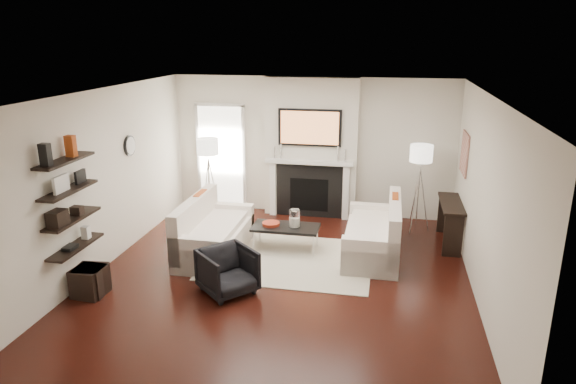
% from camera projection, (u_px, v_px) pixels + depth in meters
% --- Properties ---
extents(room_envelope, '(6.00, 6.00, 6.00)m').
position_uv_depth(room_envelope, '(280.00, 191.00, 7.22)').
color(room_envelope, black).
rests_on(room_envelope, ground).
extents(chimney_breast, '(1.80, 0.25, 2.70)m').
position_uv_depth(chimney_breast, '(311.00, 148.00, 9.91)').
color(chimney_breast, silver).
rests_on(chimney_breast, floor).
extents(fireplace_surround, '(1.30, 0.02, 1.04)m').
position_uv_depth(fireplace_surround, '(309.00, 191.00, 10.03)').
color(fireplace_surround, black).
rests_on(fireplace_surround, floor).
extents(firebox, '(0.75, 0.02, 0.65)m').
position_uv_depth(firebox, '(309.00, 195.00, 10.05)').
color(firebox, black).
rests_on(firebox, floor).
extents(mantel_pilaster_l, '(0.12, 0.08, 1.10)m').
position_uv_depth(mantel_pilaster_l, '(273.00, 188.00, 10.13)').
color(mantel_pilaster_l, white).
rests_on(mantel_pilaster_l, floor).
extents(mantel_pilaster_r, '(0.12, 0.08, 1.10)m').
position_uv_depth(mantel_pilaster_r, '(346.00, 192.00, 9.86)').
color(mantel_pilaster_r, white).
rests_on(mantel_pilaster_r, floor).
extents(mantel_shelf, '(1.70, 0.18, 0.07)m').
position_uv_depth(mantel_shelf, '(309.00, 162.00, 9.81)').
color(mantel_shelf, white).
rests_on(mantel_shelf, chimney_breast).
extents(tv_body, '(1.20, 0.06, 0.70)m').
position_uv_depth(tv_body, '(310.00, 128.00, 9.64)').
color(tv_body, black).
rests_on(tv_body, chimney_breast).
extents(tv_screen, '(1.10, 0.00, 0.62)m').
position_uv_depth(tv_screen, '(309.00, 128.00, 9.61)').
color(tv_screen, '#BF723F').
rests_on(tv_screen, tv_body).
extents(candlestick_l_tall, '(0.04, 0.04, 0.30)m').
position_uv_depth(candlestick_l_tall, '(281.00, 151.00, 9.86)').
color(candlestick_l_tall, silver).
rests_on(candlestick_l_tall, mantel_shelf).
extents(candlestick_l_short, '(0.04, 0.04, 0.24)m').
position_uv_depth(candlestick_l_short, '(275.00, 152.00, 9.90)').
color(candlestick_l_short, silver).
rests_on(candlestick_l_short, mantel_shelf).
extents(candlestick_r_tall, '(0.04, 0.04, 0.30)m').
position_uv_depth(candlestick_r_tall, '(338.00, 154.00, 9.66)').
color(candlestick_r_tall, silver).
rests_on(candlestick_r_tall, mantel_shelf).
extents(candlestick_r_short, '(0.04, 0.04, 0.24)m').
position_uv_depth(candlestick_r_short, '(345.00, 156.00, 9.65)').
color(candlestick_r_short, silver).
rests_on(candlestick_r_short, mantel_shelf).
extents(hallway_panel, '(0.90, 0.02, 2.10)m').
position_uv_depth(hallway_panel, '(222.00, 158.00, 10.44)').
color(hallway_panel, white).
rests_on(hallway_panel, floor).
extents(door_trim_l, '(0.06, 0.06, 2.16)m').
position_uv_depth(door_trim_l, '(199.00, 157.00, 10.51)').
color(door_trim_l, white).
rests_on(door_trim_l, floor).
extents(door_trim_r, '(0.06, 0.06, 2.16)m').
position_uv_depth(door_trim_r, '(244.00, 159.00, 10.34)').
color(door_trim_r, white).
rests_on(door_trim_r, floor).
extents(door_trim_top, '(1.02, 0.06, 0.06)m').
position_uv_depth(door_trim_top, '(219.00, 105.00, 10.11)').
color(door_trim_top, white).
rests_on(door_trim_top, wall_back).
extents(rug, '(2.60, 2.00, 0.01)m').
position_uv_depth(rug, '(289.00, 259.00, 8.21)').
color(rug, beige).
rests_on(rug, floor).
extents(loveseat_left_base, '(0.85, 1.80, 0.42)m').
position_uv_depth(loveseat_left_base, '(215.00, 241.00, 8.40)').
color(loveseat_left_base, white).
rests_on(loveseat_left_base, floor).
extents(loveseat_left_back, '(0.18, 1.80, 0.80)m').
position_uv_depth(loveseat_left_back, '(195.00, 222.00, 8.37)').
color(loveseat_left_back, white).
rests_on(loveseat_left_back, floor).
extents(loveseat_left_arm_n, '(0.85, 0.18, 0.60)m').
position_uv_depth(loveseat_left_arm_n, '(197.00, 256.00, 7.61)').
color(loveseat_left_arm_n, white).
rests_on(loveseat_left_arm_n, floor).
extents(loveseat_left_arm_s, '(0.85, 0.18, 0.60)m').
position_uv_depth(loveseat_left_arm_s, '(230.00, 220.00, 9.13)').
color(loveseat_left_arm_s, white).
rests_on(loveseat_left_arm_s, floor).
extents(loveseat_left_cushion, '(0.63, 1.44, 0.10)m').
position_uv_depth(loveseat_left_cushion, '(218.00, 227.00, 8.31)').
color(loveseat_left_cushion, white).
rests_on(loveseat_left_cushion, loveseat_left_base).
extents(pillow_left_orange, '(0.10, 0.42, 0.42)m').
position_uv_depth(pillow_left_orange, '(201.00, 204.00, 8.59)').
color(pillow_left_orange, '#A03F13').
rests_on(pillow_left_orange, loveseat_left_cushion).
extents(pillow_left_charcoal, '(0.10, 0.40, 0.40)m').
position_uv_depth(pillow_left_charcoal, '(187.00, 217.00, 8.03)').
color(pillow_left_charcoal, black).
rests_on(pillow_left_charcoal, loveseat_left_cushion).
extents(loveseat_right_base, '(0.85, 1.80, 0.42)m').
position_uv_depth(loveseat_right_base, '(372.00, 242.00, 8.36)').
color(loveseat_right_base, white).
rests_on(loveseat_right_base, floor).
extents(loveseat_right_back, '(0.18, 1.80, 0.80)m').
position_uv_depth(loveseat_right_back, '(394.00, 226.00, 8.20)').
color(loveseat_right_back, white).
rests_on(loveseat_right_back, floor).
extents(loveseat_right_arm_n, '(0.85, 0.18, 0.60)m').
position_uv_depth(loveseat_right_arm_n, '(370.00, 258.00, 7.57)').
color(loveseat_right_arm_n, white).
rests_on(loveseat_right_arm_n, floor).
extents(loveseat_right_arm_s, '(0.85, 0.18, 0.60)m').
position_uv_depth(loveseat_right_arm_s, '(374.00, 220.00, 9.09)').
color(loveseat_right_arm_s, white).
rests_on(loveseat_right_arm_s, floor).
extents(loveseat_right_cushion, '(0.63, 1.44, 0.10)m').
position_uv_depth(loveseat_right_cushion, '(369.00, 227.00, 8.29)').
color(loveseat_right_cushion, white).
rests_on(loveseat_right_cushion, loveseat_right_base).
extents(pillow_right_orange, '(0.10, 0.42, 0.42)m').
position_uv_depth(pillow_right_orange, '(395.00, 208.00, 8.42)').
color(pillow_right_orange, '#A03F13').
rests_on(pillow_right_orange, loveseat_right_cushion).
extents(pillow_right_charcoal, '(0.10, 0.40, 0.40)m').
position_uv_depth(pillow_right_charcoal, '(395.00, 221.00, 7.86)').
color(pillow_right_charcoal, black).
rests_on(pillow_right_charcoal, loveseat_right_cushion).
extents(coffee_table, '(1.10, 0.55, 0.04)m').
position_uv_depth(coffee_table, '(286.00, 227.00, 8.49)').
color(coffee_table, black).
rests_on(coffee_table, floor).
extents(coffee_leg_nw, '(0.02, 0.02, 0.38)m').
position_uv_depth(coffee_leg_nw, '(253.00, 242.00, 8.44)').
color(coffee_leg_nw, silver).
rests_on(coffee_leg_nw, floor).
extents(coffee_leg_ne, '(0.02, 0.02, 0.38)m').
position_uv_depth(coffee_leg_ne, '(313.00, 246.00, 8.25)').
color(coffee_leg_ne, silver).
rests_on(coffee_leg_ne, floor).
extents(coffee_leg_sw, '(0.02, 0.02, 0.38)m').
position_uv_depth(coffee_leg_sw, '(260.00, 232.00, 8.85)').
color(coffee_leg_sw, silver).
rests_on(coffee_leg_sw, floor).
extents(coffee_leg_se, '(0.02, 0.02, 0.38)m').
position_uv_depth(coffee_leg_se, '(317.00, 236.00, 8.66)').
color(coffee_leg_se, silver).
rests_on(coffee_leg_se, floor).
extents(hurricane_glass, '(0.18, 0.18, 0.31)m').
position_uv_depth(hurricane_glass, '(295.00, 219.00, 8.41)').
color(hurricane_glass, white).
rests_on(hurricane_glass, coffee_table).
extents(hurricane_candle, '(0.11, 0.11, 0.17)m').
position_uv_depth(hurricane_candle, '(295.00, 223.00, 8.43)').
color(hurricane_candle, white).
rests_on(hurricane_candle, coffee_table).
extents(copper_bowl, '(0.29, 0.29, 0.05)m').
position_uv_depth(copper_bowl, '(271.00, 224.00, 8.52)').
color(copper_bowl, red).
rests_on(copper_bowl, coffee_table).
extents(armchair, '(0.93, 0.93, 0.70)m').
position_uv_depth(armchair, '(228.00, 269.00, 7.09)').
color(armchair, black).
rests_on(armchair, floor).
extents(lamp_left_post, '(0.02, 0.02, 1.20)m').
position_uv_depth(lamp_left_post, '(210.00, 190.00, 9.84)').
color(lamp_left_post, silver).
rests_on(lamp_left_post, floor).
extents(lamp_left_shade, '(0.40, 0.40, 0.30)m').
position_uv_depth(lamp_left_shade, '(208.00, 146.00, 9.60)').
color(lamp_left_shade, white).
rests_on(lamp_left_shade, lamp_left_post).
extents(lamp_left_leg_a, '(0.25, 0.02, 1.23)m').
position_uv_depth(lamp_left_leg_a, '(215.00, 190.00, 9.82)').
color(lamp_left_leg_a, silver).
rests_on(lamp_left_leg_a, floor).
extents(lamp_left_leg_b, '(0.14, 0.22, 1.23)m').
position_uv_depth(lamp_left_leg_b, '(209.00, 188.00, 9.94)').
color(lamp_left_leg_b, silver).
rests_on(lamp_left_leg_b, floor).
extents(lamp_left_leg_c, '(0.14, 0.22, 1.23)m').
position_uv_depth(lamp_left_leg_c, '(205.00, 191.00, 9.77)').
color(lamp_left_leg_c, silver).
rests_on(lamp_left_leg_c, floor).
extents(lamp_right_post, '(0.02, 0.02, 1.20)m').
position_uv_depth(lamp_right_post, '(418.00, 199.00, 9.29)').
color(lamp_right_post, silver).
rests_on(lamp_right_post, floor).
extents(lamp_right_shade, '(0.40, 0.40, 0.30)m').
position_uv_depth(lamp_right_shade, '(421.00, 153.00, 9.04)').
color(lamp_right_shade, white).
rests_on(lamp_right_shade, lamp_right_post).
extents(lamp_right_leg_a, '(0.25, 0.02, 1.23)m').
position_uv_depth(lamp_right_leg_a, '(424.00, 200.00, 9.27)').
color(lamp_right_leg_a, silver).
rests_on(lamp_right_leg_a, floor).
extents(lamp_right_leg_b, '(0.14, 0.22, 1.23)m').
position_uv_depth(lamp_right_leg_b, '(414.00, 197.00, 9.39)').
color(lamp_right_leg_b, silver).
rests_on(lamp_right_leg_b, floor).
extents(lamp_right_leg_c, '(0.14, 0.22, 1.23)m').
position_uv_depth(lamp_right_leg_c, '(415.00, 201.00, 9.21)').
color(lamp_right_leg_c, silver).
rests_on(lamp_right_leg_c, floor).
extents(console_top, '(0.35, 1.20, 0.04)m').
position_uv_depth(console_top, '(452.00, 204.00, 8.64)').
color(console_top, black).
rests_on(console_top, floor).
extents(console_leg_n, '(0.30, 0.04, 0.71)m').
position_uv_depth(console_leg_n, '(453.00, 236.00, 8.23)').
color(console_leg_n, black).
rests_on(console_leg_n, floor).
extents(console_leg_s, '(0.30, 0.04, 0.71)m').
position_uv_depth(console_leg_s, '(446.00, 214.00, 9.26)').
color(console_leg_s, black).
rests_on(console_leg_s, floor).
extents(wall_art, '(0.03, 0.70, 0.70)m').
position_uv_depth(wall_art, '(465.00, 153.00, 8.58)').
color(wall_art, '#AA6855').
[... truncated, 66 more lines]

